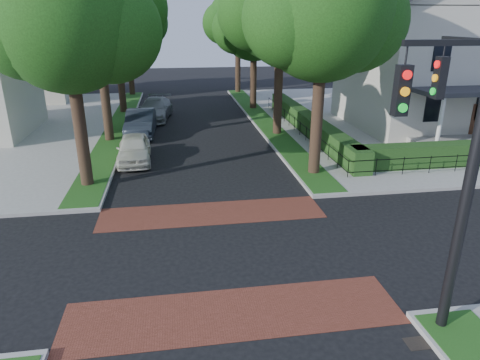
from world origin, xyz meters
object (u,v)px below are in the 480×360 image
(parked_car_rear, at_px, (155,109))
(parked_car_middle, at_px, (141,123))
(parked_car_front, at_px, (134,149))
(traffic_signal, at_px, (461,149))

(parked_car_rear, bearing_deg, parked_car_middle, -91.44)
(parked_car_middle, bearing_deg, parked_car_front, -88.69)
(parked_car_middle, bearing_deg, traffic_signal, -66.51)
(traffic_signal, distance_m, parked_car_front, 17.68)
(traffic_signal, relative_size, parked_car_rear, 1.44)
(traffic_signal, xyz_separation_m, parked_car_middle, (-8.49, 20.82, -3.85))
(traffic_signal, bearing_deg, parked_car_front, 119.50)
(parked_car_front, distance_m, parked_car_rear, 10.82)
(traffic_signal, height_order, parked_car_middle, traffic_signal)
(parked_car_front, height_order, parked_car_middle, parked_car_middle)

